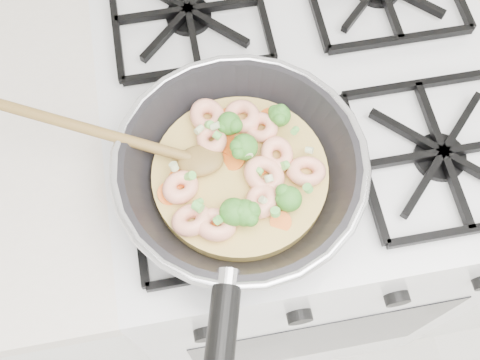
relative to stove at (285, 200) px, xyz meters
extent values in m
cube|color=white|center=(0.00, 0.00, -0.01)|extent=(0.60, 0.60, 0.90)
cube|color=black|center=(0.00, -0.30, -0.01)|extent=(0.48, 0.00, 0.40)
cube|color=black|center=(0.00, 0.00, 0.45)|extent=(0.56, 0.56, 0.02)
torus|color=silver|center=(-0.12, -0.15, 0.52)|extent=(0.32, 0.32, 0.01)
cylinder|color=tan|center=(-0.12, -0.15, 0.48)|extent=(0.22, 0.22, 0.02)
ellipsoid|color=brown|center=(-0.17, -0.13, 0.50)|extent=(0.07, 0.06, 0.02)
cylinder|color=brown|center=(-0.30, -0.07, 0.53)|extent=(0.24, 0.11, 0.06)
torus|color=#FFB896|center=(-0.19, -0.20, 0.50)|extent=(0.06, 0.06, 0.03)
torus|color=#FFB896|center=(-0.09, -0.09, 0.50)|extent=(0.07, 0.07, 0.03)
torus|color=#FFB896|center=(-0.04, -0.16, 0.50)|extent=(0.05, 0.05, 0.02)
torus|color=#FFB896|center=(-0.17, -0.21, 0.50)|extent=(0.07, 0.07, 0.03)
torus|color=#FFB896|center=(-0.11, -0.19, 0.50)|extent=(0.07, 0.06, 0.03)
torus|color=#FFB896|center=(-0.10, -0.16, 0.50)|extent=(0.08, 0.08, 0.02)
torus|color=#FFB896|center=(-0.15, -0.10, 0.50)|extent=(0.06, 0.06, 0.03)
torus|color=#FFB896|center=(-0.08, -0.13, 0.50)|extent=(0.05, 0.05, 0.02)
torus|color=#FFB896|center=(-0.15, -0.07, 0.50)|extent=(0.07, 0.07, 0.02)
torus|color=#FFB896|center=(-0.11, -0.07, 0.50)|extent=(0.07, 0.07, 0.02)
torus|color=#FFB896|center=(-0.20, -0.16, 0.50)|extent=(0.07, 0.07, 0.02)
ellipsoid|color=#40882C|center=(-0.06, -0.09, 0.51)|extent=(0.04, 0.04, 0.03)
ellipsoid|color=#40882C|center=(-0.13, -0.21, 0.51)|extent=(0.04, 0.04, 0.03)
ellipsoid|color=#40882C|center=(-0.14, -0.20, 0.51)|extent=(0.04, 0.04, 0.03)
ellipsoid|color=#40882C|center=(-0.08, -0.20, 0.51)|extent=(0.04, 0.04, 0.03)
ellipsoid|color=#40882C|center=(-0.11, -0.12, 0.51)|extent=(0.04, 0.04, 0.03)
ellipsoid|color=#40882C|center=(-0.13, -0.09, 0.51)|extent=(0.04, 0.04, 0.03)
cylinder|color=orange|center=(-0.09, -0.22, 0.50)|extent=(0.03, 0.03, 0.01)
cylinder|color=orange|center=(-0.20, -0.14, 0.50)|extent=(0.04, 0.04, 0.01)
cylinder|color=orange|center=(-0.10, -0.14, 0.50)|extent=(0.03, 0.03, 0.01)
cylinder|color=orange|center=(-0.07, -0.08, 0.50)|extent=(0.03, 0.03, 0.01)
cylinder|color=orange|center=(-0.15, -0.20, 0.50)|extent=(0.03, 0.03, 0.01)
cylinder|color=orange|center=(-0.13, -0.11, 0.50)|extent=(0.03, 0.03, 0.01)
cylinder|color=orange|center=(-0.21, -0.16, 0.50)|extent=(0.04, 0.04, 0.01)
cylinder|color=orange|center=(-0.13, -0.13, 0.50)|extent=(0.03, 0.03, 0.01)
cylinder|color=orange|center=(-0.07, -0.08, 0.50)|extent=(0.04, 0.04, 0.00)
cylinder|color=orange|center=(-0.12, -0.07, 0.50)|extent=(0.04, 0.04, 0.02)
cylinder|color=orange|center=(-0.17, -0.21, 0.50)|extent=(0.03, 0.03, 0.01)
cylinder|color=orange|center=(-0.13, -0.09, 0.50)|extent=(0.03, 0.03, 0.01)
cylinder|color=#63BF4C|center=(-0.16, -0.21, 0.52)|extent=(0.01, 0.01, 0.01)
cylinder|color=#63BF4C|center=(-0.10, -0.16, 0.51)|extent=(0.01, 0.01, 0.01)
cylinder|color=#63BF4C|center=(-0.05, -0.11, 0.52)|extent=(0.01, 0.01, 0.01)
cylinder|color=#63BF4C|center=(-0.12, -0.08, 0.52)|extent=(0.01, 0.01, 0.01)
cylinder|color=#63BF4C|center=(-0.18, -0.19, 0.52)|extent=(0.01, 0.01, 0.01)
cylinder|color=#63BF4C|center=(-0.12, -0.20, 0.51)|extent=(0.01, 0.01, 0.01)
cylinder|color=#63BF4C|center=(-0.05, -0.19, 0.52)|extent=(0.01, 0.01, 0.01)
cylinder|color=#63BF4C|center=(-0.18, -0.19, 0.52)|extent=(0.01, 0.01, 0.01)
cylinder|color=#BDCE91|center=(-0.11, -0.13, 0.52)|extent=(0.01, 0.01, 0.01)
cylinder|color=#63BF4C|center=(-0.07, -0.15, 0.51)|extent=(0.01, 0.01, 0.01)
cylinder|color=#BDCE91|center=(-0.20, -0.13, 0.52)|extent=(0.01, 0.01, 0.01)
cylinder|color=#BDCE91|center=(-0.10, -0.20, 0.51)|extent=(0.01, 0.01, 0.01)
cylinder|color=#63BF4C|center=(-0.10, -0.22, 0.52)|extent=(0.01, 0.01, 0.01)
cylinder|color=#BDCE91|center=(-0.17, -0.09, 0.51)|extent=(0.01, 0.01, 0.01)
cylinder|color=#BDCE91|center=(-0.09, -0.17, 0.52)|extent=(0.01, 0.01, 0.01)
cylinder|color=#63BF4C|center=(-0.15, -0.10, 0.52)|extent=(0.01, 0.01, 0.01)
cylinder|color=#63BF4C|center=(-0.15, -0.09, 0.52)|extent=(0.01, 0.01, 0.01)
cylinder|color=#63BF4C|center=(-0.19, -0.15, 0.51)|extent=(0.01, 0.01, 0.01)
cylinder|color=#BDCE91|center=(-0.15, -0.09, 0.52)|extent=(0.01, 0.01, 0.01)
cylinder|color=#BDCE91|center=(-0.04, -0.14, 0.51)|extent=(0.01, 0.01, 0.01)
camera|label=1|loc=(-0.18, -0.44, 1.13)|focal=42.56mm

